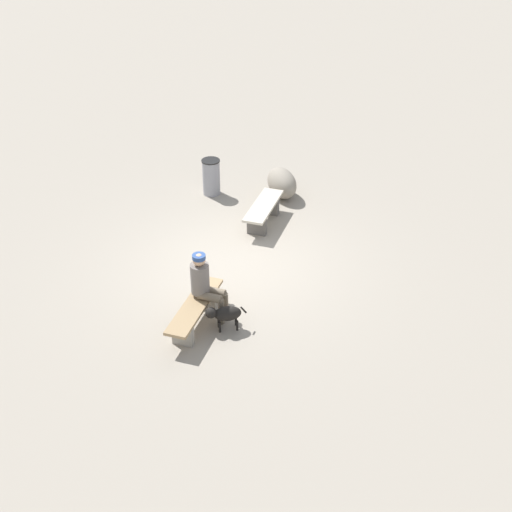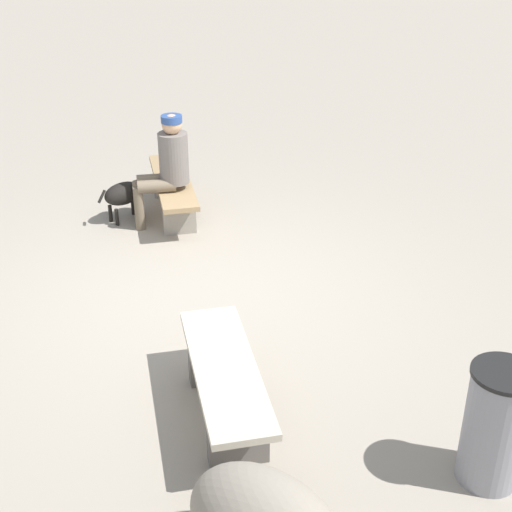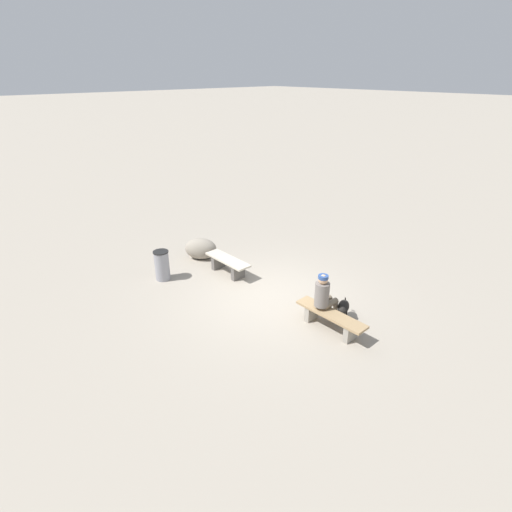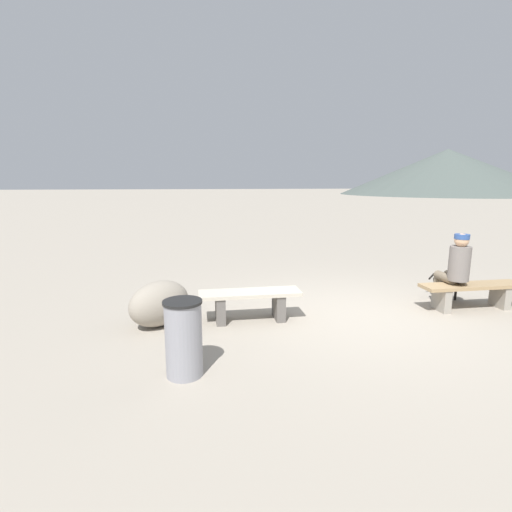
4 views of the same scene
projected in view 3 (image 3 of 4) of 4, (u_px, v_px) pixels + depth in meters
The scene contains 7 objects.
ground at pixel (269, 298), 10.62m from camera, with size 210.00×210.00×0.06m, color #9E9384.
bench_left at pixel (228, 264), 11.71m from camera, with size 1.57×0.45×0.47m.
bench_right at pixel (330, 318), 9.16m from camera, with size 1.77×0.40×0.44m.
seated_person at pixel (324, 295), 9.22m from camera, with size 0.35×0.65×1.30m.
dog at pixel (343, 308), 9.51m from camera, with size 0.47×0.66×0.48m.
trash_bin at pixel (162, 265), 11.33m from camera, with size 0.43×0.43×0.86m.
boulder at pixel (201, 249), 12.62m from camera, with size 0.99×0.59×0.68m, color gray.
Camera 3 is at (6.52, -6.45, 5.44)m, focal length 28.30 mm.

